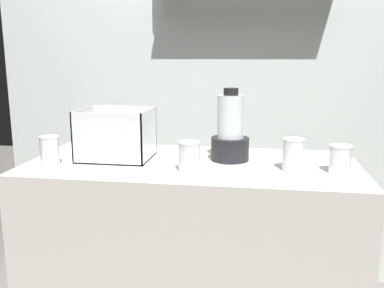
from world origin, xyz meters
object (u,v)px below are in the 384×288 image
Objects in this scene: blender_pitcher at (230,133)px; juice_cup_carrot_left at (189,159)px; carrot_display_bin at (115,143)px; juice_cup_mango_middle at (293,157)px; juice_cup_carrot_right at (340,161)px; juice_cup_carrot_far_left at (50,152)px.

juice_cup_carrot_left is (-0.15, -0.21, -0.07)m from blender_pitcher.
blender_pitcher is (0.50, 0.05, 0.05)m from carrot_display_bin.
juice_cup_mango_middle is (0.76, -0.09, -0.01)m from carrot_display_bin.
juice_cup_carrot_far_left is at bearing -176.93° from juice_cup_carrot_right.
juice_cup_mango_middle is at bearing 10.47° from juice_cup_carrot_left.
carrot_display_bin is at bearing -174.69° from blender_pitcher.
blender_pitcher is 2.40× the size of juice_cup_mango_middle.
blender_pitcher reaches higher than juice_cup_carrot_right.
blender_pitcher is 2.61× the size of juice_cup_carrot_left.
carrot_display_bin is at bearing 155.48° from juice_cup_carrot_left.
juice_cup_carrot_far_left is at bearing -175.94° from juice_cup_mango_middle.
juice_cup_carrot_left is at bearing -24.52° from carrot_display_bin.
juice_cup_carrot_left is 0.41m from juice_cup_mango_middle.
juice_cup_carrot_right is (0.18, -0.01, -0.01)m from juice_cup_mango_middle.
blender_pitcher is 0.30m from juice_cup_mango_middle.
juice_cup_carrot_far_left is (-0.23, -0.16, -0.01)m from carrot_display_bin.
juice_cup_mango_middle is (0.26, -0.13, -0.06)m from blender_pitcher.
carrot_display_bin is 0.51m from blender_pitcher.
juice_cup_carrot_left is (0.36, -0.16, -0.02)m from carrot_display_bin.
blender_pitcher is 2.53× the size of juice_cup_carrot_far_left.
juice_cup_carrot_far_left is at bearing 179.58° from juice_cup_carrot_left.
blender_pitcher reaches higher than juice_cup_carrot_left.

